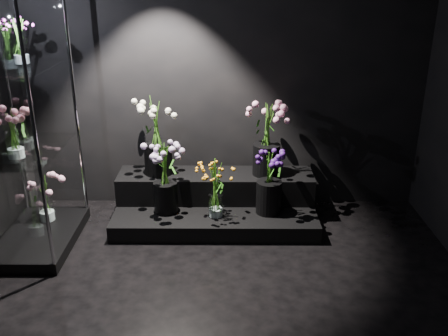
{
  "coord_description": "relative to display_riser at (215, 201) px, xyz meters",
  "views": [
    {
      "loc": [
        0.04,
        -2.87,
        2.32
      ],
      "look_at": [
        0.02,
        1.2,
        0.7
      ],
      "focal_mm": 40.0,
      "sensor_mm": 36.0,
      "label": 1
    }
  ],
  "objects": [
    {
      "name": "bouquet_pink_roses",
      "position": [
        0.5,
        0.11,
        0.65
      ],
      "size": [
        0.46,
        0.46,
        0.73
      ],
      "rotation": [
        0.0,
        0.0,
        -0.4
      ],
      "color": "black",
      "rests_on": "display_riser"
    },
    {
      "name": "floor",
      "position": [
        0.07,
        -1.61,
        -0.18
      ],
      "size": [
        4.0,
        4.0,
        0.0
      ],
      "primitive_type": "plane",
      "color": "black",
      "rests_on": "ground"
    },
    {
      "name": "display_case",
      "position": [
        -1.59,
        -0.51,
        0.99
      ],
      "size": [
        0.64,
        1.06,
        2.34
      ],
      "color": "black",
      "rests_on": "floor"
    },
    {
      "name": "bouquet_case_pink",
      "position": [
        -1.58,
        -0.72,
        0.94
      ],
      "size": [
        0.39,
        0.39,
        0.4
      ],
      "rotation": [
        0.0,
        0.0,
        -0.33
      ],
      "color": "white",
      "rests_on": "display_case"
    },
    {
      "name": "bouquet_case_magenta",
      "position": [
        -1.58,
        -0.34,
        1.6
      ],
      "size": [
        0.22,
        0.22,
        0.36
      ],
      "rotation": [
        0.0,
        0.0,
        0.09
      ],
      "color": "white",
      "rests_on": "display_case"
    },
    {
      "name": "wall_back",
      "position": [
        0.07,
        0.39,
        1.22
      ],
      "size": [
        4.0,
        0.0,
        4.0
      ],
      "primitive_type": "plane",
      "rotation": [
        1.57,
        0.0,
        0.0
      ],
      "color": "black",
      "rests_on": "floor"
    },
    {
      "name": "bouquet_case_base_pink",
      "position": [
        -1.59,
        -0.27,
        0.17
      ],
      "size": [
        0.37,
        0.37,
        0.45
      ],
      "rotation": [
        0.0,
        0.0,
        0.21
      ],
      "color": "white",
      "rests_on": "display_case"
    },
    {
      "name": "bouquet_lilac",
      "position": [
        -0.47,
        -0.18,
        0.38
      ],
      "size": [
        0.41,
        0.41,
        0.69
      ],
      "rotation": [
        0.0,
        0.0,
        -0.2
      ],
      "color": "black",
      "rests_on": "display_riser"
    },
    {
      "name": "bouquet_purple",
      "position": [
        0.51,
        -0.2,
        0.34
      ],
      "size": [
        0.36,
        0.36,
        0.62
      ],
      "rotation": [
        0.0,
        0.0,
        -0.08
      ],
      "color": "black",
      "rests_on": "display_riser"
    },
    {
      "name": "bouquet_cream_roses",
      "position": [
        -0.56,
        0.12,
        0.68
      ],
      "size": [
        0.44,
        0.44,
        0.77
      ],
      "rotation": [
        0.0,
        0.0,
        0.18
      ],
      "color": "black",
      "rests_on": "display_riser"
    },
    {
      "name": "bouquet_orange_bells",
      "position": [
        0.01,
        -0.28,
        0.27
      ],
      "size": [
        0.27,
        0.27,
        0.57
      ],
      "rotation": [
        0.0,
        0.0,
        -0.12
      ],
      "color": "white",
      "rests_on": "display_riser"
    },
    {
      "name": "display_riser",
      "position": [
        0.0,
        0.0,
        0.0
      ],
      "size": [
        1.94,
        0.86,
        0.43
      ],
      "color": "black",
      "rests_on": "floor"
    }
  ]
}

